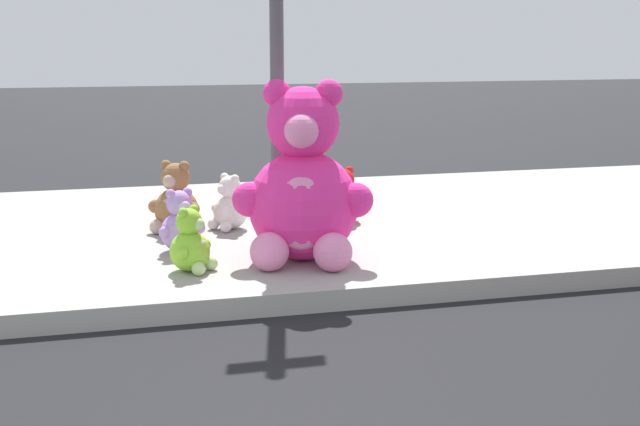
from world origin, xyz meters
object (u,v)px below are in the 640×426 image
sign_pole (277,30)px  plush_pink_large (303,190)px  plush_white (229,207)px  plush_red (342,200)px  plush_lime (191,245)px  plush_brown (175,204)px  plush_lavender (181,227)px

sign_pole → plush_pink_large: sign_pole is taller
plush_pink_large → plush_white: plush_pink_large is taller
sign_pole → plush_red: sign_pole is taller
plush_lime → plush_brown: 1.31m
plush_red → plush_white: (-1.04, -0.05, -0.01)m
plush_red → plush_lime: 2.02m
plush_pink_large → plush_brown: plush_pink_large is taller
sign_pole → plush_lime: size_ratio=6.75×
plush_lime → plush_brown: bearing=89.5°
sign_pole → plush_lavender: size_ratio=6.39×
plush_pink_large → plush_lime: size_ratio=2.84×
plush_red → plush_lavender: size_ratio=1.00×
plush_pink_large → plush_red: (0.67, 1.25, -0.34)m
plush_pink_large → plush_lavender: bearing=150.0°
sign_pole → plush_pink_large: 1.30m
plush_pink_large → plush_red: plush_pink_large is taller
plush_red → plush_lime: bearing=-138.3°
plush_lavender → plush_brown: 0.72m
plush_pink_large → plush_brown: (-0.83, 1.21, -0.29)m
plush_lime → plush_brown: size_ratio=0.77×
plush_lavender → plush_brown: plush_brown is taller
plush_lavender → plush_lime: (0.01, -0.59, -0.01)m
plush_brown → plush_lime: bearing=-90.5°
plush_red → plush_brown: 1.50m
plush_red → plush_brown: (-1.50, -0.04, 0.05)m
plush_lavender → plush_lime: 0.59m
plush_lime → plush_brown: plush_brown is taller
plush_white → plush_brown: size_ratio=0.79×
plush_pink_large → plush_white: (-0.37, 1.19, -0.34)m
plush_white → plush_pink_large: bearing=-72.7°
sign_pole → plush_brown: (-0.77, 0.62, -1.45)m
plush_lavender → plush_lime: size_ratio=1.06×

